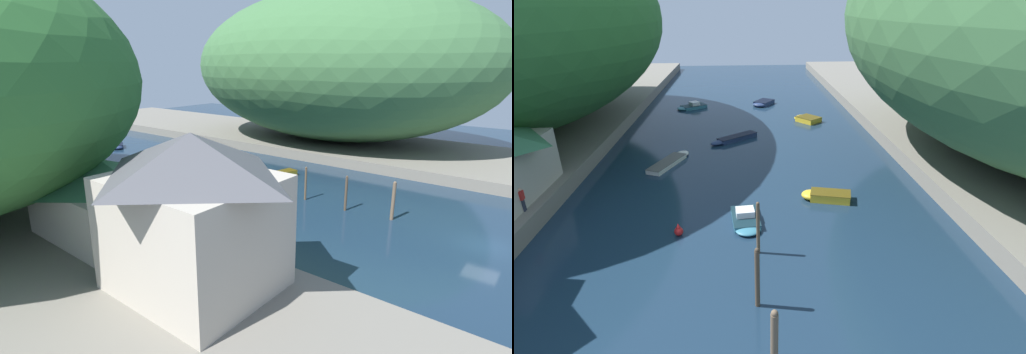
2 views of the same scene
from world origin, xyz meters
TOP-DOWN VIEW (x-y plane):
  - water_surface at (0.00, 30.00)m, footprint 130.00×130.00m
  - right_bank at (25.38, 30.00)m, footprint 22.00×120.00m
  - hillside_right at (26.48, 27.59)m, footprint 36.19×50.66m
  - waterfront_building at (-19.59, 11.70)m, footprint 8.19×9.26m
  - boathouse_shed at (-18.77, 22.62)m, footprint 7.67×9.71m
  - boat_red_skiff at (2.55, 54.74)m, footprint 3.69×4.26m
  - boat_far_right_bank at (-7.84, 53.47)m, footprint 4.58×3.88m
  - boat_navy_launch at (7.74, 45.80)m, footprint 3.80×3.96m
  - boat_near_quay at (-7.40, 32.25)m, footprint 3.61×6.17m
  - boat_far_upstream at (-0.37, 20.36)m, footprint 2.19×4.13m
  - boat_moored_right at (5.80, 23.61)m, footprint 4.05×2.34m
  - boat_white_cruiser at (-1.66, 38.41)m, footprint 5.43×4.59m
  - mooring_post_nearest at (0.62, 7.70)m, footprint 0.31×0.31m
  - mooring_post_second at (0.12, 12.08)m, footprint 0.25×0.25m
  - mooring_post_middle at (0.35, 16.75)m, footprint 0.22×0.22m
  - channel_buoy_near at (-4.85, 19.13)m, footprint 0.59×0.59m
  - person_on_quay at (-15.17, 20.72)m, footprint 0.23×0.39m

SIDE VIEW (x-z plane):
  - water_surface at x=0.00m, z-range 0.00..0.00m
  - boat_near_quay at x=-7.40m, z-range 0.00..0.44m
  - boat_white_cruiser at x=-1.66m, z-range 0.00..0.49m
  - boat_far_upstream at x=-0.37m, z-range -0.16..0.71m
  - boat_far_right_bank at x=-7.84m, z-range -0.16..0.73m
  - boat_red_skiff at x=2.55m, z-range 0.00..0.61m
  - boat_navy_launch at x=7.74m, z-range 0.00..0.65m
  - boat_moored_right at x=5.80m, z-range 0.00..0.67m
  - channel_buoy_near at x=-4.85m, z-range -0.10..0.79m
  - right_bank at x=25.38m, z-range 0.00..1.36m
  - mooring_post_second at x=0.12m, z-range 0.01..3.50m
  - mooring_post_middle at x=0.35m, z-range 0.01..3.55m
  - mooring_post_nearest at x=0.62m, z-range 0.01..3.64m
  - person_on_quay at x=-15.17m, z-range 1.50..3.19m
  - boathouse_shed at x=-18.77m, z-range 1.46..7.18m
  - waterfront_building at x=-19.59m, z-range 1.50..10.45m
  - hillside_right at x=26.48m, z-range 1.36..24.95m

